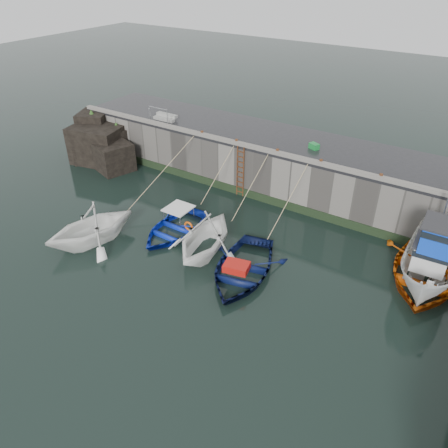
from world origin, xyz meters
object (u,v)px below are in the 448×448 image
Objects in this scene: boat_near_navy at (242,273)px; bollard_d at (321,162)px; boat_far_orange at (426,270)px; bollard_e at (381,176)px; ladder at (240,172)px; boat_far_white at (432,262)px; bollard_b at (236,141)px; bollard_c at (277,151)px; boat_near_white at (93,241)px; bollard_a at (202,133)px; boat_near_blacktrim at (205,252)px; fish_crate at (314,146)px; boat_near_blue at (174,232)px.

bollard_d reaches higher than boat_near_navy.
boat_far_orange is 23.92× the size of bollard_e.
ladder is 0.49× the size of boat_far_white.
bollard_b is 1.00× the size of bollard_d.
boat_near_white is at bearing -124.24° from bollard_c.
ladder is 3.47m from bollard_a.
boat_far_white is (9.87, 3.73, 1.05)m from boat_near_blacktrim.
ladder is at bearing 82.16° from boat_near_white.
boat_near_white is (-3.80, -8.48, -1.59)m from ladder.
fish_crate is 2.02× the size of bollard_d.
boat_far_white is at bearing -10.30° from bollard_a.
fish_crate reaches higher than bollard_d.
fish_crate is 2.02× the size of bollard_e.
boat_far_orange is (-0.16, 0.22, -0.62)m from boat_far_white.
boat_near_navy is (4.07, -6.51, -1.59)m from ladder.
boat_near_blue is 7.32m from bollard_c.
boat_far_orange reaches higher than boat_near_blacktrim.
boat_far_orange is at bearing -20.28° from bollard_d.
boat_far_orange is at bearing -11.54° from bollard_b.
boat_near_white is 9.44m from bollard_a.
boat_near_white is at bearing -114.13° from ladder.
bollard_c is 1.00× the size of bollard_d.
boat_far_white is 23.12× the size of bollard_e.
bollard_a is 5.20m from bollard_c.
bollard_c is 2.60m from bollard_d.
bollard_e reaches higher than ladder.
ladder reaches higher than boat_near_navy.
boat_far_white reaches higher than ladder.
bollard_c is (6.00, 8.81, 3.30)m from boat_near_white.
boat_far_orange reaches higher than bollard_d.
boat_near_blue is at bearing -69.48° from bollard_a.
boat_near_blacktrim is 8.54m from bollard_a.
fish_crate reaches higher than boat_near_navy.
fish_crate reaches higher than boat_near_white.
boat_near_white is 0.71× the size of boat_far_orange.
boat_far_white is at bearing 17.00° from boat_near_navy.
bollard_e is at bearing 0.00° from bollard_b.
bollard_d reaches higher than boat_near_blue.
bollard_a is at bearing 180.00° from bollard_e.
bollard_e is (6.37, 6.37, 3.30)m from boat_near_blacktrim.
boat_near_blue is 16.29× the size of bollard_b.
boat_near_blacktrim is 10.60m from boat_far_white.
boat_far_orange reaches higher than ladder.
bollard_e is at bearing 34.93° from boat_near_blacktrim.
boat_far_white reaches higher than fish_crate.
bollard_a reaches higher than ladder.
boat_near_blue is 5.01m from boat_near_navy.
boat_near_navy is at bearing -96.08° from bollard_d.
boat_near_navy is at bearing -12.45° from boat_near_blue.
bollard_c is at bearing 180.00° from bollard_d.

